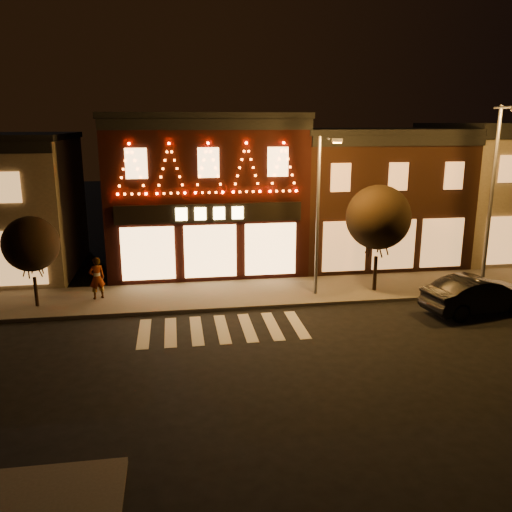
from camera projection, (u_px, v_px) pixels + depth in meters
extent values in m
plane|color=black|center=(234.00, 376.00, 16.86)|extent=(120.00, 120.00, 0.00)
cube|color=#47423D|center=(257.00, 293.00, 24.80)|extent=(44.00, 4.00, 0.15)
cube|color=black|center=(204.00, 194.00, 29.28)|extent=(10.00, 8.00, 8.00)
cube|color=black|center=(202.00, 116.00, 28.26)|extent=(10.20, 8.20, 0.30)
cube|color=black|center=(208.00, 124.00, 24.48)|extent=(10.00, 0.25, 0.50)
cube|color=black|center=(210.00, 213.00, 25.45)|extent=(9.00, 0.15, 0.90)
cube|color=#FFD87F|center=(210.00, 214.00, 25.36)|extent=(3.40, 0.08, 0.60)
cube|color=#341B12|center=(368.00, 197.00, 30.81)|extent=(9.00, 8.00, 7.20)
cube|color=black|center=(371.00, 131.00, 29.89)|extent=(9.20, 8.20, 0.30)
cube|color=black|center=(401.00, 141.00, 26.11)|extent=(9.00, 0.25, 0.50)
cube|color=#695F4B|center=(509.00, 192.00, 32.13)|extent=(9.00, 8.00, 7.50)
cylinder|color=#59595E|center=(318.00, 218.00, 23.66)|extent=(0.14, 0.14, 7.12)
cylinder|color=#59595E|center=(328.00, 139.00, 22.18)|extent=(0.44, 1.40, 0.09)
cube|color=#59595E|center=(337.00, 140.00, 21.55)|extent=(0.49, 0.35, 0.16)
cube|color=orange|center=(337.00, 143.00, 21.58)|extent=(0.37, 0.26, 0.04)
cylinder|color=#59595E|center=(491.00, 201.00, 23.99)|extent=(0.17, 0.17, 8.41)
cylinder|color=#59595E|center=(510.00, 107.00, 22.17)|extent=(0.41, 1.67, 0.11)
cylinder|color=black|center=(36.00, 292.00, 22.72)|extent=(0.15, 0.15, 1.28)
sphere|color=black|center=(31.00, 244.00, 22.20)|extent=(2.34, 2.34, 2.34)
cylinder|color=black|center=(375.00, 273.00, 24.85)|extent=(0.18, 0.18, 1.62)
sphere|color=black|center=(378.00, 217.00, 24.20)|extent=(2.97, 2.97, 2.97)
imported|color=black|center=(478.00, 295.00, 22.30)|extent=(5.00, 2.45, 1.58)
imported|color=gray|center=(97.00, 278.00, 23.58)|extent=(0.82, 0.70, 1.91)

